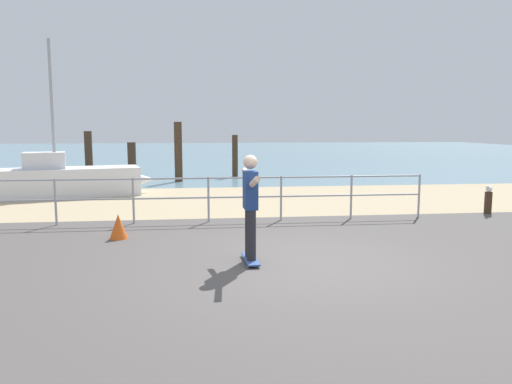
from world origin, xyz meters
The scene contains 14 objects.
ground_plane centered at (0.00, -1.00, 0.00)m, with size 24.00×10.00×0.04m, color #514C49.
beach_strip centered at (0.00, 7.00, 0.00)m, with size 24.00×6.00×0.04m, color tan.
sea_surface centered at (0.00, 35.00, 0.00)m, with size 72.00×50.00×0.04m, color slate.
railing_fence centered at (-2.04, 3.60, 0.70)m, with size 11.73×0.05×1.05m.
sailboat centered at (-5.36, 8.43, 0.52)m, with size 5.07×2.41×4.79m.
skateboard centered at (-0.63, 0.11, 0.07)m, with size 0.23×0.81×0.08m.
skateboarder centered at (-0.63, 0.11, 1.02)m, with size 0.22×1.45×1.65m.
bollard_short centered at (5.74, 3.88, 0.28)m, with size 0.18×0.18×0.56m, color #422D1E.
seagull centered at (5.73, 3.87, 0.64)m, with size 0.36×0.40×0.18m.
groyne_post_0 centered at (-6.92, 18.37, 0.98)m, with size 0.39×0.39×1.96m, color #422D1E.
groyne_post_1 centered at (-4.55, 16.60, 0.72)m, with size 0.39×0.39×1.44m, color #422D1E.
groyne_post_2 centered at (-2.19, 12.20, 1.18)m, with size 0.31×0.31×2.37m, color #422D1E.
groyne_post_3 centered at (0.18, 13.89, 0.91)m, with size 0.25×0.25×1.83m, color #422D1E.
traffic_cone centered at (-2.98, 2.08, 0.25)m, with size 0.36×0.36×0.50m, color #E55919.
Camera 1 is at (-1.44, -7.55, 2.17)m, focal length 34.76 mm.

